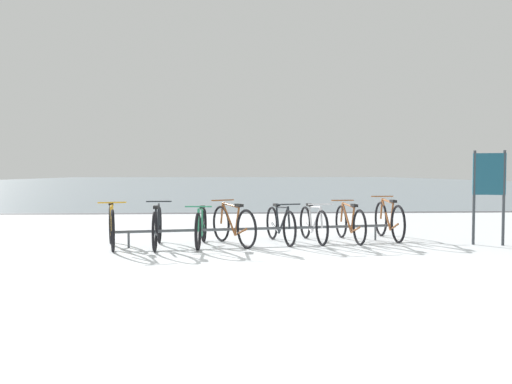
# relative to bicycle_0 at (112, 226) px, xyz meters

# --- Properties ---
(ground) EXTENTS (80.00, 132.00, 0.08)m
(ground) POSITION_rel_bicycle_0_xyz_m (3.16, 50.85, -0.41)
(ground) COLOR silver
(bike_rack) EXTENTS (5.10, 0.82, 0.31)m
(bike_rack) POSITION_rel_bicycle_0_xyz_m (2.59, 0.30, -0.10)
(bike_rack) COLOR #4C5156
(bike_rack) RESTS_ON ground
(bicycle_0) EXTENTS (0.57, 1.61, 0.83)m
(bicycle_0) POSITION_rel_bicycle_0_xyz_m (0.00, 0.00, 0.00)
(bicycle_0) COLOR black
(bicycle_0) RESTS_ON ground
(bicycle_1) EXTENTS (0.46, 1.69, 0.79)m
(bicycle_1) POSITION_rel_bicycle_0_xyz_m (0.79, -0.02, -0.01)
(bicycle_1) COLOR black
(bicycle_1) RESTS_ON ground
(bicycle_2) EXTENTS (0.46, 1.61, 0.75)m
(bicycle_2) POSITION_rel_bicycle_0_xyz_m (1.55, 0.09, -0.03)
(bicycle_2) COLOR black
(bicycle_2) RESTS_ON ground
(bicycle_3) EXTENTS (0.80, 1.52, 0.80)m
(bicycle_3) POSITION_rel_bicycle_0_xyz_m (2.12, 0.19, -0.01)
(bicycle_3) COLOR black
(bicycle_3) RESTS_ON ground
(bicycle_4) EXTENTS (0.52, 1.61, 0.76)m
(bicycle_4) POSITION_rel_bicycle_0_xyz_m (3.00, 0.39, -0.03)
(bicycle_4) COLOR black
(bicycle_4) RESTS_ON ground
(bicycle_5) EXTENTS (0.46, 1.62, 0.75)m
(bicycle_5) POSITION_rel_bicycle_0_xyz_m (3.63, 0.48, -0.03)
(bicycle_5) COLOR black
(bicycle_5) RESTS_ON ground
(bicycle_6) EXTENTS (0.46, 1.68, 0.77)m
(bicycle_6) POSITION_rel_bicycle_0_xyz_m (4.34, 0.52, -0.02)
(bicycle_6) COLOR black
(bicycle_6) RESTS_ON ground
(bicycle_7) EXTENTS (0.46, 1.71, 0.84)m
(bicycle_7) POSITION_rel_bicycle_0_xyz_m (5.18, 0.74, 0.01)
(bicycle_7) COLOR black
(bicycle_7) RESTS_ON ground
(info_sign) EXTENTS (0.54, 0.19, 1.71)m
(info_sign) POSITION_rel_bicycle_0_xyz_m (6.73, -0.09, 0.77)
(info_sign) COLOR #33383D
(info_sign) RESTS_ON ground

